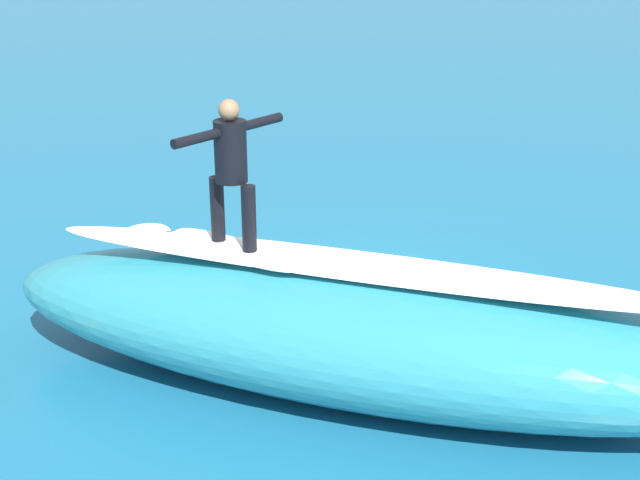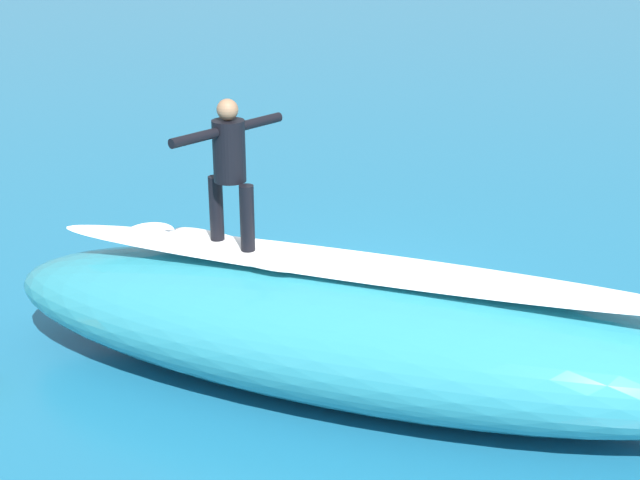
% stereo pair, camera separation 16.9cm
% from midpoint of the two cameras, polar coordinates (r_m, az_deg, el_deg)
% --- Properties ---
extents(ground_plane, '(120.00, 120.00, 0.00)m').
position_cam_midpoint_polar(ground_plane, '(12.23, 2.00, -4.28)').
color(ground_plane, '#196084').
extents(wave_crest, '(9.06, 3.94, 1.49)m').
position_cam_midpoint_polar(wave_crest, '(9.91, 2.88, -5.91)').
color(wave_crest, teal).
rests_on(wave_crest, ground_plane).
extents(wave_foam_lip, '(7.48, 2.17, 0.08)m').
position_cam_midpoint_polar(wave_foam_lip, '(9.58, 2.96, -1.72)').
color(wave_foam_lip, white).
rests_on(wave_foam_lip, wave_crest).
extents(surfboard_riding, '(1.97, 1.52, 0.10)m').
position_cam_midpoint_polar(surfboard_riding, '(10.06, -5.21, -0.56)').
color(surfboard_riding, silver).
rests_on(surfboard_riding, wave_crest).
extents(surfer_riding, '(0.94, 1.40, 1.68)m').
position_cam_midpoint_polar(surfer_riding, '(9.73, -5.41, 5.07)').
color(surfer_riding, black).
rests_on(surfer_riding, surfboard_riding).
extents(surfboard_paddling, '(0.81, 1.96, 0.06)m').
position_cam_midpoint_polar(surfboard_paddling, '(12.65, 4.92, -3.30)').
color(surfboard_paddling, '#E0563D').
rests_on(surfboard_paddling, ground_plane).
extents(surfer_paddling, '(0.47, 1.60, 0.29)m').
position_cam_midpoint_polar(surfer_paddling, '(12.47, 4.97, -2.88)').
color(surfer_paddling, black).
rests_on(surfer_paddling, surfboard_paddling).
extents(foam_patch_near, '(0.87, 0.97, 0.13)m').
position_cam_midpoint_polar(foam_patch_near, '(14.95, -10.71, 0.49)').
color(foam_patch_near, white).
rests_on(foam_patch_near, ground_plane).
extents(foam_patch_mid, '(0.94, 0.83, 0.15)m').
position_cam_midpoint_polar(foam_patch_mid, '(12.29, -11.10, -4.17)').
color(foam_patch_mid, white).
rests_on(foam_patch_mid, ground_plane).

